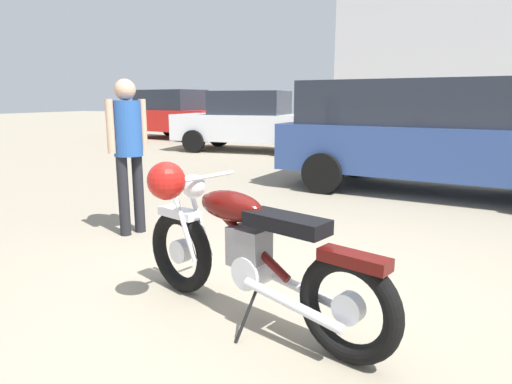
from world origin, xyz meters
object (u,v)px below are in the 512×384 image
(bystander, at_px, (128,141))
(dark_sedan_left, at_px, (398,119))
(silver_sedan_mid, at_px, (429,133))
(pale_sedan_back, at_px, (250,121))
(vintage_motorcycle, at_px, (243,249))
(white_estate_far, at_px, (174,114))

(bystander, distance_m, dark_sedan_left, 9.41)
(silver_sedan_mid, bearing_deg, bystander, -121.67)
(pale_sedan_back, bearing_deg, vintage_motorcycle, 109.53)
(dark_sedan_left, xyz_separation_m, silver_sedan_mid, (0.99, -5.60, 0.02))
(vintage_motorcycle, height_order, dark_sedan_left, dark_sedan_left)
(vintage_motorcycle, distance_m, dark_sedan_left, 10.54)
(vintage_motorcycle, relative_size, pale_sedan_back, 0.47)
(white_estate_far, bearing_deg, silver_sedan_mid, -25.80)
(white_estate_far, distance_m, silver_sedan_mid, 11.30)
(bystander, bearing_deg, vintage_motorcycle, 167.77)
(pale_sedan_back, bearing_deg, silver_sedan_mid, 135.62)
(white_estate_far, bearing_deg, dark_sedan_left, 2.80)
(dark_sedan_left, relative_size, silver_sedan_mid, 0.83)
(vintage_motorcycle, xyz_separation_m, silver_sedan_mid, (0.93, 4.93, 0.45))
(vintage_motorcycle, xyz_separation_m, pale_sedan_back, (-3.92, 9.08, 0.34))
(bystander, relative_size, pale_sedan_back, 0.39)
(bystander, bearing_deg, white_estate_far, -37.26)
(bystander, bearing_deg, dark_sedan_left, -79.57)
(bystander, height_order, pale_sedan_back, pale_sedan_back)
(vintage_motorcycle, xyz_separation_m, dark_sedan_left, (-0.06, 10.53, 0.43))
(vintage_motorcycle, xyz_separation_m, white_estate_far, (-8.13, 11.68, 0.43))
(vintage_motorcycle, bearing_deg, white_estate_far, -37.06)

